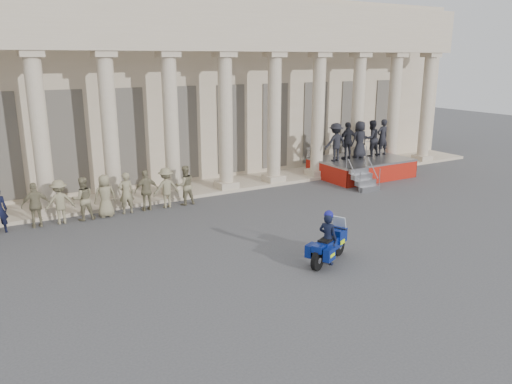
# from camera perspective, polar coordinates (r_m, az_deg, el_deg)

# --- Properties ---
(ground) EXTENTS (90.00, 90.00, 0.00)m
(ground) POSITION_cam_1_polar(r_m,az_deg,el_deg) (14.97, -2.82, -8.66)
(ground) COLOR #3F3F41
(ground) RESTS_ON ground
(building) EXTENTS (40.00, 12.50, 9.00)m
(building) POSITION_cam_1_polar(r_m,az_deg,el_deg) (27.69, -17.44, 11.32)
(building) COLOR tan
(building) RESTS_ON ground
(reviewing_stand) EXTENTS (4.67, 4.38, 2.87)m
(reviewing_stand) POSITION_cam_1_polar(r_m,az_deg,el_deg) (26.42, 11.56, 5.12)
(reviewing_stand) COLOR gray
(reviewing_stand) RESTS_ON ground
(motorcycle) EXTENTS (1.89, 1.25, 1.30)m
(motorcycle) POSITION_cam_1_polar(r_m,az_deg,el_deg) (15.30, 8.35, -5.98)
(motorcycle) COLOR black
(motorcycle) RESTS_ON ground
(rider) EXTENTS (0.59, 0.69, 1.68)m
(rider) POSITION_cam_1_polar(r_m,az_deg,el_deg) (15.11, 8.20, -5.14)
(rider) COLOR black
(rider) RESTS_ON ground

